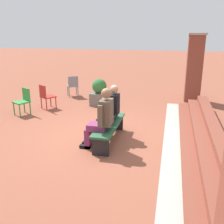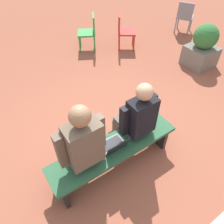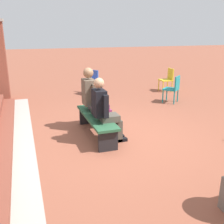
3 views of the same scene
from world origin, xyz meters
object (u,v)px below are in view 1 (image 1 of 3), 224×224
plastic_chair_near_bench_left (46,95)px  planter (99,93)px  person_student (110,109)px  plastic_chair_near_bench_right (73,85)px  plastic_chair_far_right (23,100)px  person_adult (102,117)px  laptop (110,122)px  bench (109,127)px

plastic_chair_near_bench_left → planter: planter is taller
person_student → plastic_chair_near_bench_right: (-3.68, -2.43, -0.22)m
person_student → plastic_chair_far_right: size_ratio=1.57×
person_adult → plastic_chair_near_bench_left: person_adult is taller
person_adult → laptop: 0.49m
person_student → plastic_chair_near_bench_right: 4.42m
plastic_chair_far_right → planter: size_ratio=0.89×
bench → plastic_chair_far_right: plastic_chair_far_right is taller
laptop → plastic_chair_far_right: 3.48m
person_student → plastic_chair_near_bench_left: (-1.79, -2.66, -0.22)m
bench → person_student: (-0.38, -0.07, 0.35)m
plastic_chair_near_bench_left → plastic_chair_near_bench_right: (-1.90, 0.23, 0.00)m
plastic_chair_near_bench_right → planter: size_ratio=0.89×
person_adult → planter: person_adult is taller
plastic_chair_near_bench_left → plastic_chair_near_bench_right: 1.91m
bench → laptop: bearing=64.6°
person_student → plastic_chair_near_bench_left: 3.21m
plastic_chair_near_bench_left → planter: (-0.95, 1.62, -0.04)m
person_student → planter: 2.94m
laptop → bench: bearing=-115.4°
plastic_chair_far_right → person_student: bearing=70.8°
person_student → planter: person_student is taller
bench → person_student: size_ratio=1.37×
bench → person_adult: 0.58m
person_adult → person_student: bearing=179.6°
bench → person_adult: bearing=-9.5°
laptop → plastic_chair_far_right: (-1.46, -3.16, -0.02)m
planter → plastic_chair_far_right: bearing=-50.9°
plastic_chair_far_right → person_adult: bearing=58.6°
person_student → plastic_chair_far_right: (-1.07, -3.08, -0.22)m
plastic_chair_near_bench_left → plastic_chair_near_bench_right: size_ratio=1.00×
plastic_chair_near_bench_right → person_student: bearing=33.4°
person_adult → plastic_chair_near_bench_left: bearing=-134.3°
plastic_chair_far_right → plastic_chair_near_bench_left: bearing=149.4°
plastic_chair_near_bench_left → plastic_chair_far_right: 0.83m
person_adult → plastic_chair_near_bench_right: (-4.49, -2.42, -0.26)m
person_adult → plastic_chair_near_bench_right: 5.11m
bench → plastic_chair_near_bench_left: (-2.17, -2.73, 0.13)m
person_student → person_adult: 0.81m
laptop → person_student: bearing=-168.6°
person_student → plastic_chair_far_right: person_student is taller
person_adult → plastic_chair_far_right: (-1.88, -3.08, -0.26)m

